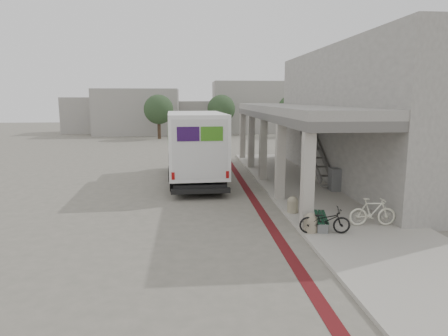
{
  "coord_description": "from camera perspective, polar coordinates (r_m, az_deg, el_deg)",
  "views": [
    {
      "loc": [
        -1.8,
        -16.12,
        4.4
      ],
      "look_at": [
        -0.39,
        -0.2,
        1.6
      ],
      "focal_mm": 32.0,
      "sensor_mm": 36.0,
      "label": 1
    }
  ],
  "objects": [
    {
      "name": "bike_lane_stripe",
      "position": [
        18.85,
        3.61,
        -3.56
      ],
      "size": [
        0.35,
        40.0,
        0.01
      ],
      "primitive_type": "cube",
      "color": "#521013",
      "rests_on": "ground"
    },
    {
      "name": "ground",
      "position": [
        16.8,
        1.25,
        -5.24
      ],
      "size": [
        120.0,
        120.0,
        0.0
      ],
      "primitive_type": "plane",
      "color": "#666358",
      "rests_on": "ground"
    },
    {
      "name": "bench",
      "position": [
        13.91,
        13.71,
        -7.12
      ],
      "size": [
        0.7,
        1.63,
        0.37
      ],
      "rotation": [
        0.0,
        0.0,
        -0.23
      ],
      "color": "slate",
      "rests_on": "sidewalk"
    },
    {
      "name": "tree_right",
      "position": [
        46.65,
        9.67,
        8.31
      ],
      "size": [
        3.2,
        3.2,
        4.8
      ],
      "color": "#38281C",
      "rests_on": "ground"
    },
    {
      "name": "tree_mid",
      "position": [
        46.29,
        -0.38,
        8.44
      ],
      "size": [
        3.2,
        3.2,
        4.8
      ],
      "color": "#38281C",
      "rests_on": "ground"
    },
    {
      "name": "utility_cabinet",
      "position": [
        19.4,
        15.55,
        -1.59
      ],
      "size": [
        0.5,
        0.65,
        1.05
      ],
      "primitive_type": "cube",
      "rotation": [
        0.0,
        0.0,
        -0.04
      ],
      "color": "slate",
      "rests_on": "sidewalk"
    },
    {
      "name": "bicycle_black",
      "position": [
        13.26,
        14.21,
        -7.28
      ],
      "size": [
        1.67,
        0.74,
        0.85
      ],
      "primitive_type": "imported",
      "rotation": [
        0.0,
        0.0,
        1.46
      ],
      "color": "black",
      "rests_on": "sidewalk"
    },
    {
      "name": "distant_backdrop",
      "position": [
        52.04,
        -6.29,
        8.02
      ],
      "size": [
        28.0,
        10.0,
        6.5
      ],
      "color": "gray",
      "rests_on": "ground"
    },
    {
      "name": "sidewalk",
      "position": [
        17.67,
        14.3,
        -4.59
      ],
      "size": [
        4.4,
        28.0,
        0.12
      ],
      "primitive_type": "cube",
      "color": "#A09A8F",
      "rests_on": "ground"
    },
    {
      "name": "bollard_far",
      "position": [
        15.42,
        9.79,
        -5.13
      ],
      "size": [
        0.41,
        0.41,
        0.62
      ],
      "color": "gray",
      "rests_on": "sidewalk"
    },
    {
      "name": "transit_building",
      "position": [
        22.37,
        17.75,
        6.92
      ],
      "size": [
        7.6,
        17.0,
        7.0
      ],
      "color": "gray",
      "rests_on": "ground"
    },
    {
      "name": "bicycle_cream",
      "position": [
        14.51,
        20.46,
        -5.89
      ],
      "size": [
        1.62,
        0.54,
        0.96
      ],
      "primitive_type": "imported",
      "rotation": [
        0.0,
        0.0,
        1.51
      ],
      "color": "beige",
      "rests_on": "sidewalk"
    },
    {
      "name": "bollard_near",
      "position": [
        13.32,
        12.3,
        -7.6
      ],
      "size": [
        0.42,
        0.42,
        0.63
      ],
      "color": "gray",
      "rests_on": "sidewalk"
    },
    {
      "name": "tree_left",
      "position": [
        44.25,
        -9.33,
        8.24
      ],
      "size": [
        3.2,
        3.2,
        4.8
      ],
      "color": "#38281C",
      "rests_on": "ground"
    },
    {
      "name": "fedex_truck",
      "position": [
        21.3,
        -4.23,
        3.34
      ],
      "size": [
        3.07,
        8.75,
        3.68
      ],
      "rotation": [
        0.0,
        0.0,
        0.04
      ],
      "color": "black",
      "rests_on": "ground"
    }
  ]
}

